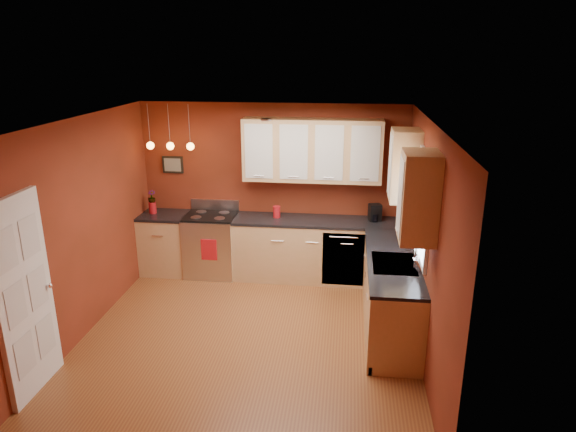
# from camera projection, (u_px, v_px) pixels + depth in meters

# --- Properties ---
(floor) EXTENTS (4.20, 4.20, 0.00)m
(floor) POSITION_uv_depth(u_px,v_px,m) (249.00, 337.00, 6.23)
(floor) COLOR brown
(floor) RESTS_ON ground
(ceiling) EXTENTS (4.00, 4.20, 0.02)m
(ceiling) POSITION_uv_depth(u_px,v_px,m) (243.00, 122.00, 5.43)
(ceiling) COLOR silver
(ceiling) RESTS_ON wall_back
(wall_back) EXTENTS (4.00, 0.02, 2.60)m
(wall_back) POSITION_uv_depth(u_px,v_px,m) (273.00, 190.00, 7.81)
(wall_back) COLOR maroon
(wall_back) RESTS_ON floor
(wall_front) EXTENTS (4.00, 0.02, 2.60)m
(wall_front) POSITION_uv_depth(u_px,v_px,m) (191.00, 334.00, 3.85)
(wall_front) COLOR maroon
(wall_front) RESTS_ON floor
(wall_left) EXTENTS (0.02, 4.20, 2.60)m
(wall_left) POSITION_uv_depth(u_px,v_px,m) (80.00, 230.00, 6.05)
(wall_left) COLOR maroon
(wall_left) RESTS_ON floor
(wall_right) EXTENTS (0.02, 4.20, 2.60)m
(wall_right) POSITION_uv_depth(u_px,v_px,m) (426.00, 245.00, 5.60)
(wall_right) COLOR maroon
(wall_right) RESTS_ON floor
(base_cabinets_back_left) EXTENTS (0.70, 0.60, 0.90)m
(base_cabinets_back_left) POSITION_uv_depth(u_px,v_px,m) (166.00, 244.00, 7.98)
(base_cabinets_back_left) COLOR tan
(base_cabinets_back_left) RESTS_ON floor
(base_cabinets_back_right) EXTENTS (2.54, 0.60, 0.90)m
(base_cabinets_back_right) POSITION_uv_depth(u_px,v_px,m) (319.00, 251.00, 7.71)
(base_cabinets_back_right) COLOR tan
(base_cabinets_back_right) RESTS_ON floor
(base_cabinets_right) EXTENTS (0.60, 2.10, 0.90)m
(base_cabinets_right) POSITION_uv_depth(u_px,v_px,m) (390.00, 295.00, 6.32)
(base_cabinets_right) COLOR tan
(base_cabinets_right) RESTS_ON floor
(counter_back_left) EXTENTS (0.70, 0.62, 0.04)m
(counter_back_left) POSITION_uv_depth(u_px,v_px,m) (164.00, 215.00, 7.83)
(counter_back_left) COLOR black
(counter_back_left) RESTS_ON base_cabinets_back_left
(counter_back_right) EXTENTS (2.54, 0.62, 0.04)m
(counter_back_right) POSITION_uv_depth(u_px,v_px,m) (319.00, 221.00, 7.56)
(counter_back_right) COLOR black
(counter_back_right) RESTS_ON base_cabinets_back_right
(counter_right) EXTENTS (0.62, 2.10, 0.04)m
(counter_right) POSITION_uv_depth(u_px,v_px,m) (393.00, 260.00, 6.18)
(counter_right) COLOR black
(counter_right) RESTS_ON base_cabinets_right
(gas_range) EXTENTS (0.76, 0.64, 1.11)m
(gas_range) POSITION_uv_depth(u_px,v_px,m) (212.00, 244.00, 7.89)
(gas_range) COLOR silver
(gas_range) RESTS_ON floor
(dishwasher_front) EXTENTS (0.60, 0.02, 0.80)m
(dishwasher_front) POSITION_uv_depth(u_px,v_px,m) (343.00, 259.00, 7.39)
(dishwasher_front) COLOR silver
(dishwasher_front) RESTS_ON base_cabinets_back_right
(sink) EXTENTS (0.50, 0.70, 0.33)m
(sink) POSITION_uv_depth(u_px,v_px,m) (394.00, 265.00, 6.04)
(sink) COLOR gray
(sink) RESTS_ON counter_right
(window) EXTENTS (0.06, 1.02, 1.22)m
(window) POSITION_uv_depth(u_px,v_px,m) (423.00, 203.00, 5.77)
(window) COLOR white
(window) RESTS_ON wall_right
(door_left_wall) EXTENTS (0.12, 0.82, 2.05)m
(door_left_wall) POSITION_uv_depth(u_px,v_px,m) (25.00, 298.00, 5.00)
(door_left_wall) COLOR white
(door_left_wall) RESTS_ON floor
(upper_cabinets_back) EXTENTS (2.00, 0.35, 0.90)m
(upper_cabinets_back) POSITION_uv_depth(u_px,v_px,m) (312.00, 150.00, 7.38)
(upper_cabinets_back) COLOR tan
(upper_cabinets_back) RESTS_ON wall_back
(upper_cabinets_right) EXTENTS (0.35, 1.95, 0.90)m
(upper_cabinets_right) POSITION_uv_depth(u_px,v_px,m) (411.00, 179.00, 5.73)
(upper_cabinets_right) COLOR tan
(upper_cabinets_right) RESTS_ON wall_right
(wall_picture) EXTENTS (0.32, 0.03, 0.26)m
(wall_picture) POSITION_uv_depth(u_px,v_px,m) (173.00, 165.00, 7.86)
(wall_picture) COLOR black
(wall_picture) RESTS_ON wall_back
(pendant_lights) EXTENTS (0.71, 0.11, 0.66)m
(pendant_lights) POSITION_uv_depth(u_px,v_px,m) (170.00, 145.00, 7.43)
(pendant_lights) COLOR gray
(pendant_lights) RESTS_ON ceiling
(red_canister) EXTENTS (0.11, 0.11, 0.17)m
(red_canister) POSITION_uv_depth(u_px,v_px,m) (277.00, 212.00, 7.65)
(red_canister) COLOR #B31319
(red_canister) RESTS_ON counter_back_right
(red_vase) EXTENTS (0.11, 0.11, 0.18)m
(red_vase) POSITION_uv_depth(u_px,v_px,m) (153.00, 208.00, 7.84)
(red_vase) COLOR #B31319
(red_vase) RESTS_ON counter_back_left
(flowers) EXTENTS (0.15, 0.15, 0.20)m
(flowers) POSITION_uv_depth(u_px,v_px,m) (152.00, 197.00, 7.79)
(flowers) COLOR #B31319
(flowers) RESTS_ON red_vase
(coffee_maker) EXTENTS (0.20, 0.20, 0.25)m
(coffee_maker) POSITION_uv_depth(u_px,v_px,m) (375.00, 213.00, 7.49)
(coffee_maker) COLOR black
(coffee_maker) RESTS_ON counter_back_right
(soap_pump) EXTENTS (0.10, 0.10, 0.21)m
(soap_pump) POSITION_uv_depth(u_px,v_px,m) (417.00, 262.00, 5.80)
(soap_pump) COLOR white
(soap_pump) RESTS_ON counter_right
(dish_towel) EXTENTS (0.24, 0.02, 0.32)m
(dish_towel) POSITION_uv_depth(u_px,v_px,m) (209.00, 250.00, 7.56)
(dish_towel) COLOR #B31319
(dish_towel) RESTS_ON gas_range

